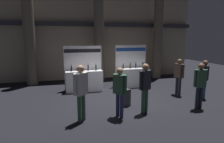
{
  "coord_description": "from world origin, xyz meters",
  "views": [
    {
      "loc": [
        -2.2,
        -7.55,
        2.59
      ],
      "look_at": [
        -0.08,
        0.53,
        1.14
      ],
      "focal_mm": 30.56,
      "sensor_mm": 36.0,
      "label": 1
    }
  ],
  "objects_px": {
    "exhibitor_booth_0": "(84,79)",
    "visitor_2": "(120,88)",
    "trash_bin": "(127,97)",
    "visitor_0": "(81,88)",
    "visitor_1": "(200,82)",
    "visitor_5": "(204,76)",
    "exhibitor_booth_1": "(132,76)",
    "visitor_3": "(179,73)",
    "visitor_4": "(145,84)"
  },
  "relations": [
    {
      "from": "visitor_3",
      "to": "visitor_4",
      "type": "relative_size",
      "value": 0.96
    },
    {
      "from": "trash_bin",
      "to": "visitor_2",
      "type": "xyz_separation_m",
      "value": [
        -0.59,
        -1.01,
        0.67
      ]
    },
    {
      "from": "exhibitor_booth_1",
      "to": "visitor_2",
      "type": "distance_m",
      "value": 4.23
    },
    {
      "from": "trash_bin",
      "to": "visitor_1",
      "type": "height_order",
      "value": "visitor_1"
    },
    {
      "from": "exhibitor_booth_0",
      "to": "visitor_1",
      "type": "relative_size",
      "value": 1.3
    },
    {
      "from": "visitor_5",
      "to": "exhibitor_booth_0",
      "type": "bearing_deg",
      "value": -100.89
    },
    {
      "from": "visitor_4",
      "to": "visitor_5",
      "type": "bearing_deg",
      "value": 173.0
    },
    {
      "from": "visitor_4",
      "to": "visitor_2",
      "type": "bearing_deg",
      "value": -15.19
    },
    {
      "from": "visitor_0",
      "to": "visitor_3",
      "type": "height_order",
      "value": "visitor_0"
    },
    {
      "from": "exhibitor_booth_0",
      "to": "visitor_3",
      "type": "distance_m",
      "value": 4.55
    },
    {
      "from": "visitor_0",
      "to": "visitor_2",
      "type": "bearing_deg",
      "value": 139.65
    },
    {
      "from": "exhibitor_booth_0",
      "to": "visitor_5",
      "type": "relative_size",
      "value": 1.34
    },
    {
      "from": "trash_bin",
      "to": "visitor_5",
      "type": "distance_m",
      "value": 3.67
    },
    {
      "from": "exhibitor_booth_1",
      "to": "visitor_5",
      "type": "bearing_deg",
      "value": -48.76
    },
    {
      "from": "trash_bin",
      "to": "visitor_2",
      "type": "bearing_deg",
      "value": -120.55
    },
    {
      "from": "exhibitor_booth_0",
      "to": "visitor_2",
      "type": "relative_size",
      "value": 1.33
    },
    {
      "from": "exhibitor_booth_0",
      "to": "visitor_5",
      "type": "bearing_deg",
      "value": -26.29
    },
    {
      "from": "visitor_2",
      "to": "visitor_5",
      "type": "relative_size",
      "value": 1.01
    },
    {
      "from": "visitor_5",
      "to": "visitor_0",
      "type": "bearing_deg",
      "value": -63.17
    },
    {
      "from": "trash_bin",
      "to": "visitor_3",
      "type": "distance_m",
      "value": 2.99
    },
    {
      "from": "trash_bin",
      "to": "visitor_0",
      "type": "distance_m",
      "value": 2.24
    },
    {
      "from": "trash_bin",
      "to": "visitor_0",
      "type": "xyz_separation_m",
      "value": [
        -1.85,
        -1.0,
        0.76
      ]
    },
    {
      "from": "exhibitor_booth_0",
      "to": "visitor_5",
      "type": "distance_m",
      "value": 5.56
    },
    {
      "from": "exhibitor_booth_1",
      "to": "visitor_3",
      "type": "height_order",
      "value": "exhibitor_booth_1"
    },
    {
      "from": "exhibitor_booth_0",
      "to": "visitor_2",
      "type": "distance_m",
      "value": 3.67
    },
    {
      "from": "exhibitor_booth_0",
      "to": "visitor_5",
      "type": "height_order",
      "value": "exhibitor_booth_0"
    },
    {
      "from": "visitor_3",
      "to": "visitor_1",
      "type": "bearing_deg",
      "value": 159.32
    },
    {
      "from": "exhibitor_booth_0",
      "to": "visitor_1",
      "type": "xyz_separation_m",
      "value": [
        3.86,
        -3.55,
        0.42
      ]
    },
    {
      "from": "exhibitor_booth_1",
      "to": "visitor_0",
      "type": "xyz_separation_m",
      "value": [
        -3.13,
        -3.77,
        0.5
      ]
    },
    {
      "from": "visitor_2",
      "to": "visitor_5",
      "type": "height_order",
      "value": "visitor_2"
    },
    {
      "from": "visitor_2",
      "to": "visitor_4",
      "type": "height_order",
      "value": "visitor_4"
    },
    {
      "from": "trash_bin",
      "to": "visitor_2",
      "type": "relative_size",
      "value": 0.4
    },
    {
      "from": "visitor_1",
      "to": "visitor_3",
      "type": "distance_m",
      "value": 1.81
    },
    {
      "from": "visitor_1",
      "to": "visitor_2",
      "type": "height_order",
      "value": "visitor_1"
    },
    {
      "from": "exhibitor_booth_1",
      "to": "visitor_2",
      "type": "xyz_separation_m",
      "value": [
        -1.87,
        -3.77,
        0.41
      ]
    },
    {
      "from": "visitor_2",
      "to": "visitor_3",
      "type": "xyz_separation_m",
      "value": [
        3.4,
        1.8,
        -0.01
      ]
    },
    {
      "from": "visitor_0",
      "to": "visitor_1",
      "type": "relative_size",
      "value": 1.06
    },
    {
      "from": "visitor_0",
      "to": "visitor_4",
      "type": "height_order",
      "value": "visitor_0"
    },
    {
      "from": "exhibitor_booth_1",
      "to": "visitor_1",
      "type": "distance_m",
      "value": 3.97
    },
    {
      "from": "visitor_4",
      "to": "visitor_3",
      "type": "bearing_deg",
      "value": -169.46
    },
    {
      "from": "exhibitor_booth_1",
      "to": "trash_bin",
      "type": "height_order",
      "value": "exhibitor_booth_1"
    },
    {
      "from": "trash_bin",
      "to": "visitor_4",
      "type": "relative_size",
      "value": 0.38
    },
    {
      "from": "visitor_3",
      "to": "visitor_5",
      "type": "height_order",
      "value": "visitor_3"
    },
    {
      "from": "exhibitor_booth_1",
      "to": "visitor_5",
      "type": "distance_m",
      "value": 3.56
    },
    {
      "from": "exhibitor_booth_0",
      "to": "exhibitor_booth_1",
      "type": "relative_size",
      "value": 1.0
    },
    {
      "from": "visitor_1",
      "to": "visitor_4",
      "type": "xyz_separation_m",
      "value": [
        -2.13,
        0.13,
        0.02
      ]
    },
    {
      "from": "visitor_0",
      "to": "visitor_4",
      "type": "distance_m",
      "value": 2.22
    },
    {
      "from": "exhibitor_booth_0",
      "to": "trash_bin",
      "type": "relative_size",
      "value": 3.32
    },
    {
      "from": "trash_bin",
      "to": "visitor_1",
      "type": "relative_size",
      "value": 0.39
    },
    {
      "from": "visitor_2",
      "to": "visitor_4",
      "type": "distance_m",
      "value": 0.97
    }
  ]
}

